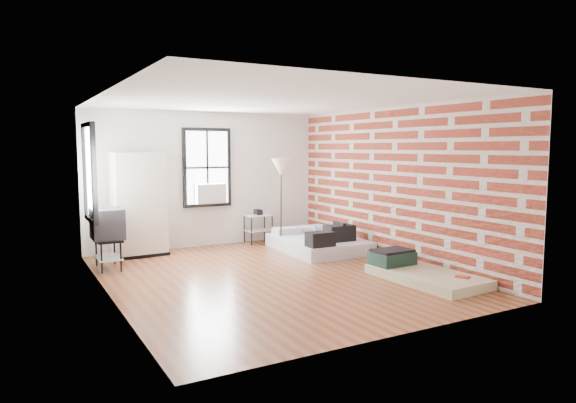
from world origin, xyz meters
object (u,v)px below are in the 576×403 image
mattress_bare (418,272)px  tv_stand (108,226)px  wardrobe (139,205)px  side_table (258,220)px  mattress_main (319,242)px  floor_lamp (281,171)px

mattress_bare → tv_stand: bearing=141.0°
wardrobe → side_table: wardrobe is taller
mattress_main → mattress_bare: size_ratio=1.07×
mattress_bare → wardrobe: size_ratio=0.95×
mattress_bare → wardrobe: (-3.41, 3.92, 0.86)m
floor_lamp → tv_stand: (-3.44, -0.18, -0.85)m
floor_lamp → side_table: bearing=103.1°
mattress_main → mattress_bare: mattress_main is taller
floor_lamp → tv_stand: 3.55m
mattress_bare → side_table: bearing=100.0°
mattress_bare → tv_stand: size_ratio=1.81×
wardrobe → floor_lamp: 2.86m
mattress_bare → wardrobe: 5.27m
mattress_bare → mattress_main: bearing=91.5°
floor_lamp → mattress_main: bearing=-50.1°
mattress_main → wardrobe: size_ratio=1.01×
mattress_main → wardrobe: (-3.24, 1.28, 0.81)m
mattress_main → tv_stand: 4.02m
wardrobe → side_table: size_ratio=2.69×
side_table → floor_lamp: size_ratio=0.40×
side_table → floor_lamp: bearing=-76.9°
mattress_main → floor_lamp: floor_lamp is taller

